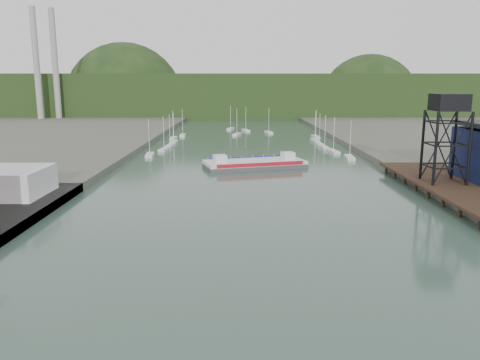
{
  "coord_description": "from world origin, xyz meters",
  "views": [
    {
      "loc": [
        -2.7,
        -26.25,
        19.69
      ],
      "look_at": [
        -2.38,
        50.76,
        4.0
      ],
      "focal_mm": 35.0,
      "sensor_mm": 36.0,
      "label": 1
    }
  ],
  "objects": [
    {
      "name": "lift_tower",
      "position": [
        35.0,
        58.0,
        15.65
      ],
      "size": [
        6.5,
        6.5,
        16.0
      ],
      "color": "black",
      "rests_on": "east_pier"
    },
    {
      "name": "marina_sailboats",
      "position": [
        0.08,
        138.46,
        0.35
      ],
      "size": [
        57.71,
        92.65,
        0.9
      ],
      "color": "silver",
      "rests_on": "ground"
    },
    {
      "name": "smokestacks",
      "position": [
        -106.0,
        232.5,
        30.0
      ],
      "size": [
        11.2,
        8.2,
        60.0
      ],
      "color": "#999894",
      "rests_on": "ground"
    },
    {
      "name": "distant_hills",
      "position": [
        -3.98,
        301.35,
        10.38
      ],
      "size": [
        500.0,
        120.0,
        80.0
      ],
      "color": "black",
      "rests_on": "ground"
    },
    {
      "name": "chain_ferry",
      "position": [
        1.31,
        85.52,
        0.99
      ],
      "size": [
        25.7,
        15.81,
        3.45
      ],
      "rotation": [
        0.0,
        0.0,
        0.28
      ],
      "color": "#464548",
      "rests_on": "ground"
    }
  ]
}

